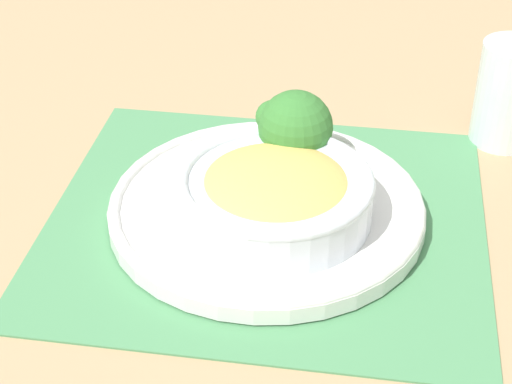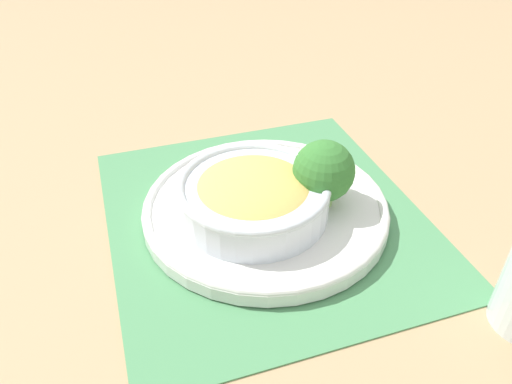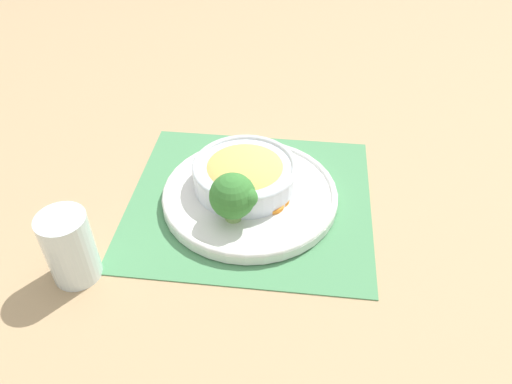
{
  "view_description": "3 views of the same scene",
  "coord_description": "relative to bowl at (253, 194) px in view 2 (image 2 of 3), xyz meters",
  "views": [
    {
      "loc": [
        0.04,
        -0.66,
        0.48
      ],
      "look_at": [
        -0.01,
        -0.0,
        0.03
      ],
      "focal_mm": 60.0,
      "sensor_mm": 36.0,
      "label": 1
    },
    {
      "loc": [
        0.44,
        -0.19,
        0.39
      ],
      "look_at": [
        0.01,
        -0.02,
        0.05
      ],
      "focal_mm": 35.0,
      "sensor_mm": 36.0,
      "label": 2
    },
    {
      "loc": [
        -0.04,
        0.64,
        0.58
      ],
      "look_at": [
        -0.01,
        0.01,
        0.03
      ],
      "focal_mm": 35.0,
      "sensor_mm": 36.0,
      "label": 3
    }
  ],
  "objects": [
    {
      "name": "placemat",
      "position": [
        -0.01,
        0.02,
        -0.04
      ],
      "size": [
        0.44,
        0.41,
        0.0
      ],
      "color": "#4C8C59",
      "rests_on": "ground_plane"
    },
    {
      "name": "broccoli_floret",
      "position": [
        0.01,
        0.08,
        0.02
      ],
      "size": [
        0.07,
        0.07,
        0.08
      ],
      "color": "#84AD5B",
      "rests_on": "plate"
    },
    {
      "name": "ground_plane",
      "position": [
        -0.01,
        0.02,
        -0.05
      ],
      "size": [
        4.0,
        4.0,
        0.0
      ],
      "primitive_type": "plane",
      "color": "tan"
    },
    {
      "name": "carrot_slice_near",
      "position": [
        -0.05,
        0.05,
        -0.02
      ],
      "size": [
        0.04,
        0.04,
        0.01
      ],
      "color": "orange",
      "rests_on": "plate"
    },
    {
      "name": "plate",
      "position": [
        -0.01,
        0.02,
        -0.03
      ],
      "size": [
        0.3,
        0.3,
        0.02
      ],
      "color": "white",
      "rests_on": "placemat"
    },
    {
      "name": "bowl",
      "position": [
        0.0,
        0.0,
        0.0
      ],
      "size": [
        0.18,
        0.18,
        0.05
      ],
      "color": "silver",
      "rests_on": "plate"
    },
    {
      "name": "carrot_slice_middle",
      "position": [
        -0.06,
        0.04,
        -0.02
      ],
      "size": [
        0.04,
        0.04,
        0.01
      ],
      "color": "orange",
      "rests_on": "plate"
    }
  ]
}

